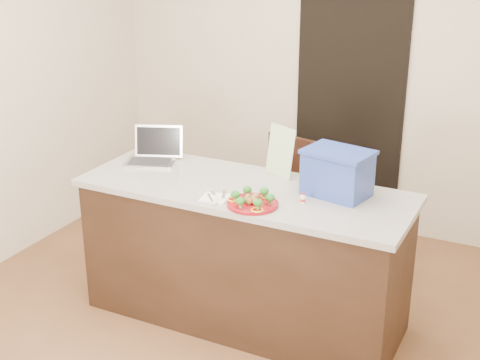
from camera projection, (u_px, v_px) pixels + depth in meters
The scene contains 16 objects.
ground at pixel (227, 336), 4.20m from camera, with size 4.00×4.00×0.00m, color brown.
room_shell at pixel (224, 82), 3.62m from camera, with size 4.00×4.00×4.00m.
doorway at pixel (349, 110), 5.45m from camera, with size 0.90×0.02×2.00m, color black.
island at pixel (244, 254), 4.24m from camera, with size 2.06×0.76×0.92m.
plate at pixel (253, 204), 3.81m from camera, with size 0.30×0.30×0.02m.
meatballs at pixel (251, 199), 3.80m from camera, with size 0.11×0.12×0.04m.
broccoli at pixel (253, 196), 3.79m from camera, with size 0.25×0.25×0.04m.
pepper_rings at pixel (253, 202), 3.80m from camera, with size 0.26×0.27×0.01m.
napkin at pixel (215, 198), 3.91m from camera, with size 0.15×0.15×0.01m, color silver.
fork at pixel (213, 196), 3.92m from camera, with size 0.09×0.15×0.00m.
knife at pixel (218, 199), 3.88m from camera, with size 0.07×0.22×0.01m.
yogurt_bottle at pixel (303, 199), 3.84m from camera, with size 0.03×0.03×0.06m.
laptop at pixel (154, 152), 4.51m from camera, with size 0.39×0.37×0.23m.
leaflet at pixel (280, 151), 4.22m from camera, with size 0.23×0.00×0.32m, color white.
blue_box at pixel (337, 172), 3.91m from camera, with size 0.43×0.34×0.28m.
chair at pixel (286, 192), 5.03m from camera, with size 0.50×0.51×0.94m.
Camera 1 is at (1.67, -3.15, 2.42)m, focal length 50.00 mm.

